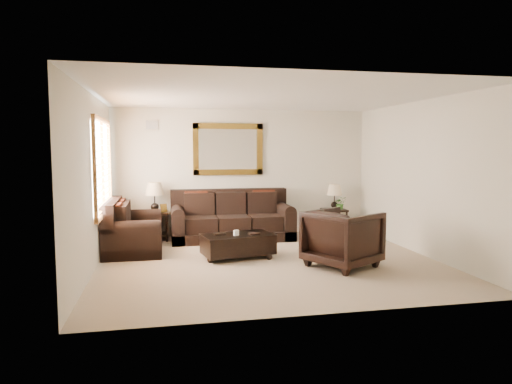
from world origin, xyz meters
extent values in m
cube|color=gray|center=(0.00, 0.00, 0.00)|extent=(5.50, 5.00, 0.01)
cube|color=white|center=(0.00, 0.00, 2.70)|extent=(5.50, 5.00, 0.01)
cube|color=beige|center=(0.00, 2.50, 1.35)|extent=(5.50, 0.01, 2.70)
cube|color=beige|center=(0.00, -2.50, 1.35)|extent=(5.50, 0.01, 2.70)
cube|color=beige|center=(-2.75, 0.00, 1.35)|extent=(0.01, 5.00, 2.70)
cube|color=beige|center=(2.75, 0.00, 1.35)|extent=(0.01, 5.00, 2.70)
cube|color=white|center=(-2.73, 0.90, 1.55)|extent=(0.01, 1.80, 1.50)
cube|color=brown|center=(-2.70, 0.90, 2.34)|extent=(0.06, 1.96, 0.08)
cube|color=brown|center=(-2.70, 0.90, 0.76)|extent=(0.06, 1.96, 0.08)
cube|color=brown|center=(-2.70, -0.04, 1.55)|extent=(0.06, 0.08, 1.50)
cube|color=brown|center=(-2.70, 1.84, 1.55)|extent=(0.06, 0.08, 1.50)
cube|color=brown|center=(-2.70, 0.90, 1.55)|extent=(0.05, 0.05, 1.50)
cube|color=#4C2D0F|center=(-0.32, 2.46, 1.85)|extent=(1.50, 0.06, 1.10)
cube|color=white|center=(-0.32, 2.48, 1.85)|extent=(1.26, 0.01, 0.86)
cube|color=#999999|center=(-1.90, 2.48, 2.35)|extent=(0.25, 0.02, 0.18)
cube|color=black|center=(-0.32, 1.95, 0.10)|extent=(2.46, 1.06, 0.20)
cube|color=black|center=(-0.32, 2.36, 0.76)|extent=(2.46, 0.25, 0.50)
cube|color=black|center=(-0.98, 1.93, 0.35)|extent=(0.63, 0.87, 0.30)
cube|color=black|center=(-0.32, 1.93, 0.35)|extent=(0.63, 0.87, 0.30)
cube|color=black|center=(0.33, 1.93, 0.35)|extent=(0.63, 0.87, 0.30)
cube|color=black|center=(-1.43, 1.95, 0.30)|extent=(0.25, 1.06, 0.59)
cylinder|color=black|center=(-1.43, 1.95, 0.59)|extent=(0.25, 1.04, 0.25)
cube|color=black|center=(0.79, 1.95, 0.30)|extent=(0.25, 1.06, 0.59)
cylinder|color=black|center=(0.79, 1.95, 0.59)|extent=(0.25, 1.04, 0.25)
cube|color=#561A0B|center=(-1.04, 2.15, 0.75)|extent=(0.47, 0.21, 0.48)
cube|color=#561A0B|center=(0.39, 2.15, 0.75)|extent=(0.47, 0.21, 0.48)
cube|color=black|center=(-2.23, 1.26, 0.09)|extent=(0.99, 1.67, 0.19)
cube|color=black|center=(-2.62, 1.26, 0.70)|extent=(0.23, 1.67, 0.47)
cube|color=black|center=(-2.21, 0.96, 0.33)|extent=(0.81, 0.58, 0.28)
cube|color=black|center=(-2.21, 1.57, 0.33)|extent=(0.81, 0.58, 0.28)
cube|color=black|center=(-2.23, 0.54, 0.28)|extent=(0.99, 0.23, 0.55)
cylinder|color=black|center=(-2.23, 0.54, 0.55)|extent=(0.97, 0.23, 0.23)
cube|color=black|center=(-2.23, 1.98, 0.28)|extent=(0.99, 0.23, 0.55)
cylinder|color=black|center=(-2.23, 1.98, 0.55)|extent=(0.97, 0.23, 0.23)
cube|color=#561A0B|center=(-2.42, 0.91, 0.70)|extent=(0.19, 0.44, 0.45)
cube|color=#561A0B|center=(-2.42, 1.62, 0.70)|extent=(0.19, 0.44, 0.45)
cube|color=black|center=(-1.87, 2.19, 0.56)|extent=(0.54, 0.54, 0.05)
cube|color=black|center=(-1.87, 2.19, 0.12)|extent=(0.46, 0.46, 0.03)
cylinder|color=black|center=(-2.10, 1.96, 0.27)|extent=(0.05, 0.05, 0.54)
cylinder|color=black|center=(-1.64, 1.96, 0.27)|extent=(0.05, 0.05, 0.54)
cylinder|color=black|center=(-2.10, 2.42, 0.27)|extent=(0.05, 0.05, 0.54)
cylinder|color=black|center=(-1.64, 2.42, 0.27)|extent=(0.05, 0.05, 0.54)
sphere|color=black|center=(-1.87, 2.19, 0.68)|extent=(0.17, 0.17, 0.17)
cylinder|color=black|center=(-1.87, 2.19, 0.86)|extent=(0.02, 0.02, 0.35)
cone|color=tan|center=(-1.87, 2.19, 1.05)|extent=(0.37, 0.37, 0.25)
cube|color=#4C2D0F|center=(-1.70, 2.09, 0.67)|extent=(0.15, 0.10, 0.17)
cube|color=black|center=(2.00, 2.22, 0.51)|extent=(0.49, 0.49, 0.04)
cube|color=black|center=(2.00, 2.22, 0.11)|extent=(0.42, 0.42, 0.03)
cylinder|color=black|center=(1.79, 2.01, 0.24)|extent=(0.04, 0.04, 0.49)
cylinder|color=black|center=(2.21, 2.01, 0.24)|extent=(0.04, 0.04, 0.49)
cylinder|color=black|center=(1.79, 2.42, 0.24)|extent=(0.04, 0.04, 0.49)
cylinder|color=black|center=(2.21, 2.42, 0.24)|extent=(0.04, 0.04, 0.49)
sphere|color=black|center=(2.00, 2.22, 0.62)|extent=(0.15, 0.15, 0.15)
cylinder|color=black|center=(2.00, 2.22, 0.78)|extent=(0.02, 0.02, 0.32)
cone|color=tan|center=(2.00, 2.22, 0.96)|extent=(0.34, 0.34, 0.23)
sphere|color=black|center=(-0.96, 0.11, 0.04)|extent=(0.11, 0.11, 0.11)
sphere|color=black|center=(0.03, 0.11, 0.04)|extent=(0.11, 0.11, 0.11)
sphere|color=black|center=(-0.96, 0.56, 0.04)|extent=(0.11, 0.11, 0.11)
sphere|color=black|center=(0.03, 0.56, 0.04)|extent=(0.11, 0.11, 0.11)
cube|color=black|center=(-0.46, 0.34, 0.24)|extent=(1.28, 0.85, 0.33)
cube|color=black|center=(-0.46, 0.34, 0.39)|extent=(1.30, 0.87, 0.04)
cube|color=black|center=(-0.78, 0.38, 0.42)|extent=(0.22, 0.17, 0.03)
cube|color=black|center=(-0.19, 0.29, 0.42)|extent=(0.20, 0.16, 0.02)
cube|color=white|center=(-0.51, 0.25, 0.45)|extent=(0.10, 0.08, 0.09)
imported|color=black|center=(1.06, -0.56, 0.50)|extent=(1.26, 1.29, 0.99)
imported|color=#2A5E20|center=(2.11, 2.13, 0.64)|extent=(0.29, 0.32, 0.22)
camera|label=1|loc=(-1.69, -7.23, 1.86)|focal=32.00mm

